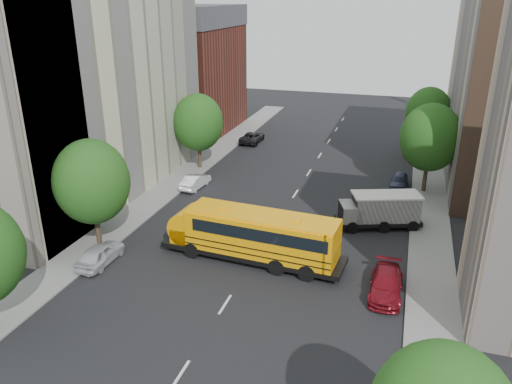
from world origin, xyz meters
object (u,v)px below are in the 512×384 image
at_px(street_tree_2, 198,122).
at_px(parked_car_0, 100,254).
at_px(parked_car_1, 195,181).
at_px(street_tree_1, 92,182).
at_px(street_tree_4, 430,138).
at_px(school_bus, 250,233).
at_px(parked_car_5, 411,147).
at_px(safari_truck, 380,210).
at_px(parked_car_2, 252,137).
at_px(street_tree_5, 428,113).
at_px(parked_car_3, 386,284).
at_px(parked_car_4, 399,181).

relative_size(street_tree_2, parked_car_0, 1.87).
relative_size(parked_car_0, parked_car_1, 1.06).
distance_m(street_tree_1, street_tree_2, 18.00).
height_order(street_tree_4, school_bus, street_tree_4).
xyz_separation_m(street_tree_4, parked_car_1, (-20.21, -5.26, -4.44)).
bearing_deg(parked_car_5, safari_truck, -95.79).
relative_size(street_tree_1, safari_truck, 1.18).
bearing_deg(parked_car_2, street_tree_5, -176.37).
bearing_deg(school_bus, parked_car_3, -5.66).
distance_m(school_bus, parked_car_0, 10.10).
xyz_separation_m(street_tree_2, school_bus, (10.79, -16.49, -2.85)).
height_order(street_tree_1, street_tree_5, street_tree_1).
relative_size(street_tree_1, parked_car_5, 2.00).
bearing_deg(street_tree_4, street_tree_5, 90.00).
bearing_deg(parked_car_5, school_bus, -109.36).
distance_m(street_tree_2, parked_car_1, 6.96).
bearing_deg(parked_car_1, street_tree_4, -160.51).
height_order(street_tree_1, parked_car_2, street_tree_1).
distance_m(street_tree_5, parked_car_2, 20.25).
distance_m(street_tree_4, parked_car_4, 4.99).
xyz_separation_m(parked_car_1, parked_car_5, (18.81, 17.52, 0.01)).
bearing_deg(street_tree_2, parked_car_3, -42.41).
height_order(parked_car_0, parked_car_5, parked_car_0).
bearing_deg(school_bus, street_tree_2, 127.54).
distance_m(street_tree_5, parked_car_1, 26.89).
distance_m(street_tree_2, street_tree_5, 25.06).
bearing_deg(parked_car_4, parked_car_5, 89.12).
bearing_deg(school_bus, parked_car_1, 133.07).
height_order(street_tree_5, parked_car_2, street_tree_5).
height_order(street_tree_2, parked_car_0, street_tree_2).
bearing_deg(parked_car_2, parked_car_4, 149.96).
xyz_separation_m(street_tree_1, parked_car_3, (19.80, -0.09, -4.28)).
distance_m(safari_truck, parked_car_4, 9.39).
bearing_deg(parked_car_1, safari_truck, 173.28).
bearing_deg(parked_car_0, parked_car_2, -92.07).
xyz_separation_m(street_tree_4, parked_car_0, (-20.60, -20.00, -4.37)).
bearing_deg(school_bus, safari_truck, 48.96).
distance_m(street_tree_4, street_tree_5, 12.01).
bearing_deg(street_tree_4, parked_car_1, -165.40).
xyz_separation_m(street_tree_5, parked_car_5, (-1.40, 0.25, -4.05)).
distance_m(school_bus, parked_car_2, 28.62).
xyz_separation_m(school_bus, parked_car_1, (-9.00, 11.23, -1.34)).
bearing_deg(street_tree_4, parked_car_5, 96.52).
relative_size(street_tree_2, school_bus, 0.61).
bearing_deg(parked_car_3, parked_car_2, 121.18).
bearing_deg(parked_car_1, street_tree_5, -134.61).
bearing_deg(safari_truck, parked_car_2, 110.44).
height_order(street_tree_2, parked_car_3, street_tree_2).
relative_size(parked_car_0, parked_car_2, 0.89).
relative_size(street_tree_2, street_tree_5, 1.03).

